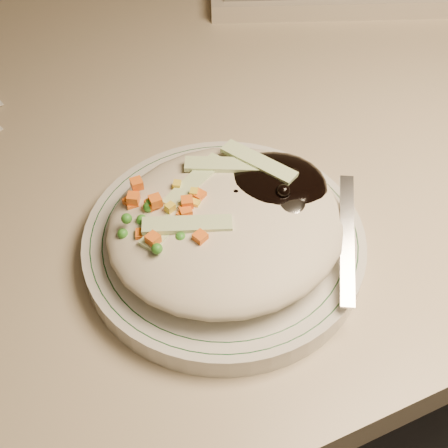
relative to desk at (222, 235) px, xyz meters
name	(u,v)px	position (x,y,z in m)	size (l,w,h in m)	color
desk	(222,235)	(0.00, 0.00, 0.00)	(1.40, 0.70, 0.74)	tan
plate	(224,244)	(-0.07, -0.17, 0.21)	(0.23, 0.23, 0.02)	silver
plate_rim	(224,237)	(-0.07, -0.17, 0.22)	(0.22, 0.22, 0.00)	#144723
meal	(229,218)	(-0.07, -0.17, 0.24)	(0.21, 0.19, 0.05)	#C1B69D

